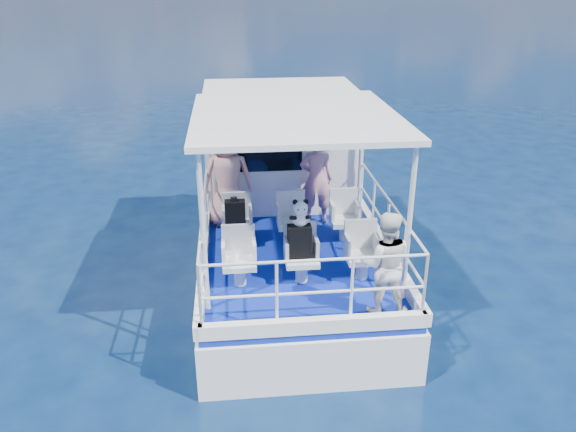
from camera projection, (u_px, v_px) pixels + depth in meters
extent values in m
plane|color=#08193B|center=(293.00, 294.00, 9.63)|extent=(2000.00, 2000.00, 0.00)
cube|color=white|center=(287.00, 266.00, 10.54)|extent=(3.00, 7.00, 1.60)
cube|color=navy|center=(287.00, 225.00, 10.20)|extent=(2.90, 6.90, 0.10)
cube|color=white|center=(280.00, 144.00, 10.93)|extent=(2.85, 2.00, 2.20)
cube|color=white|center=(295.00, 116.00, 8.19)|extent=(3.00, 3.20, 0.08)
cylinder|color=white|center=(203.00, 235.00, 7.15)|extent=(0.07, 0.07, 2.20)
cylinder|color=white|center=(409.00, 226.00, 7.41)|extent=(0.07, 0.07, 2.20)
cylinder|color=white|center=(209.00, 164.00, 9.80)|extent=(0.07, 0.07, 2.20)
cylinder|color=white|center=(361.00, 159.00, 10.05)|extent=(0.07, 0.07, 2.20)
cube|color=silver|center=(238.00, 234.00, 9.29)|extent=(0.48, 0.46, 0.38)
cube|color=silver|center=(292.00, 232.00, 9.38)|extent=(0.48, 0.46, 0.38)
cube|color=silver|center=(345.00, 229.00, 9.46)|extent=(0.48, 0.46, 0.38)
cube|color=silver|center=(240.00, 272.00, 8.11)|extent=(0.48, 0.46, 0.38)
cube|color=silver|center=(301.00, 269.00, 8.19)|extent=(0.48, 0.46, 0.38)
cube|color=silver|center=(362.00, 266.00, 8.28)|extent=(0.48, 0.46, 0.38)
imported|color=#DB988E|center=(228.00, 178.00, 9.77)|extent=(0.67, 0.49, 1.77)
imported|color=#CB8397|center=(316.00, 179.00, 9.92)|extent=(0.65, 0.48, 1.62)
imported|color=white|center=(385.00, 264.00, 7.24)|extent=(0.79, 0.67, 1.44)
cube|color=black|center=(235.00, 213.00, 9.06)|extent=(0.33, 0.19, 0.43)
cube|color=black|center=(299.00, 242.00, 8.02)|extent=(0.34, 0.19, 0.50)
cube|color=black|center=(234.00, 199.00, 8.96)|extent=(0.11, 0.07, 0.07)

